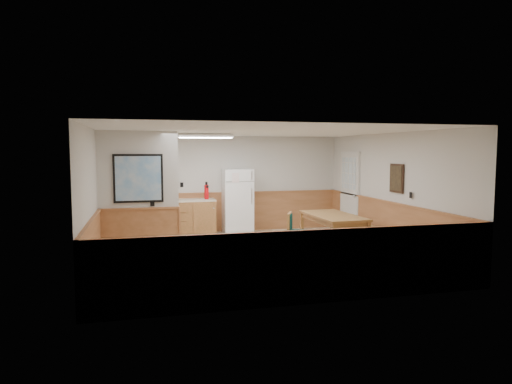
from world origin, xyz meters
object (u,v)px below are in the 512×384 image
object	(u,v)px
refrigerator	(237,201)
dining_chair	(295,230)
fire_extinguisher	(207,192)
soap_bottle	(144,196)
dining_table	(333,219)
dining_bench	(371,232)

from	to	relation	value
refrigerator	dining_chair	distance (m)	2.73
refrigerator	fire_extinguisher	xyz separation A→B (m)	(-0.79, 0.01, 0.27)
refrigerator	soap_bottle	xyz separation A→B (m)	(-2.32, 0.04, 0.18)
refrigerator	soap_bottle	size ratio (longest dim) A/B	7.36
refrigerator	dining_table	size ratio (longest dim) A/B	0.92
refrigerator	fire_extinguisher	distance (m)	0.84
dining_table	dining_chair	xyz separation A→B (m)	(-0.94, -0.23, -0.16)
dining_table	fire_extinguisher	world-z (taller)	fire_extinguisher
dining_table	fire_extinguisher	size ratio (longest dim) A/B	4.09
dining_bench	soap_bottle	world-z (taller)	soap_bottle
dining_bench	fire_extinguisher	bearing A→B (deg)	140.53
dining_table	dining_chair	bearing A→B (deg)	-168.53
dining_table	dining_chair	distance (m)	0.98
dining_bench	dining_chair	distance (m)	1.84
dining_table	dining_bench	size ratio (longest dim) A/B	1.14
refrigerator	dining_bench	size ratio (longest dim) A/B	1.05
dining_table	dining_bench	bearing A→B (deg)	-5.42
dining_bench	dining_chair	world-z (taller)	dining_chair
dining_table	dining_chair	world-z (taller)	dining_chair
dining_table	fire_extinguisher	bearing A→B (deg)	132.71
fire_extinguisher	dining_bench	bearing A→B (deg)	-19.86
dining_bench	fire_extinguisher	size ratio (longest dim) A/B	3.58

